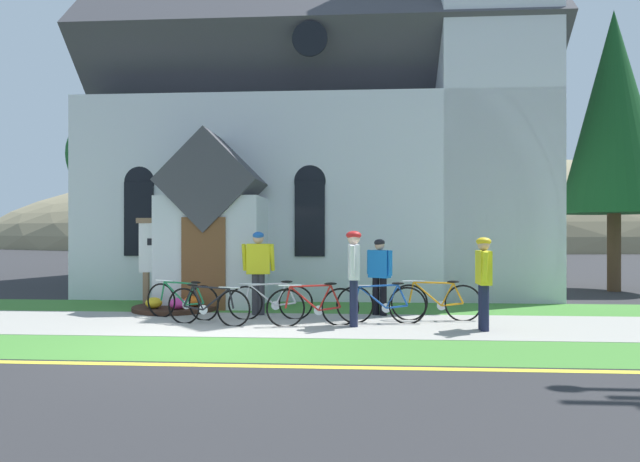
{
  "coord_description": "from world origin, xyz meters",
  "views": [
    {
      "loc": [
        2.46,
        -8.47,
        1.78
      ],
      "look_at": [
        1.72,
        2.89,
        1.79
      ],
      "focal_mm": 30.52,
      "sensor_mm": 36.0,
      "label": 1
    }
  ],
  "objects": [
    {
      "name": "ground",
      "position": [
        0.0,
        4.0,
        0.0
      ],
      "size": [
        140.0,
        140.0,
        0.0
      ],
      "primitive_type": "plane",
      "color": "#2B2B2D"
    },
    {
      "name": "sidewalk_slab",
      "position": [
        1.31,
        1.83,
        0.01
      ],
      "size": [
        32.0,
        2.69,
        0.01
      ],
      "primitive_type": "cube",
      "color": "#99968E",
      "rests_on": "ground"
    },
    {
      "name": "grass_verge",
      "position": [
        1.31,
        -0.37,
        0.0
      ],
      "size": [
        32.0,
        1.72,
        0.01
      ],
      "primitive_type": "cube",
      "color": "#427F33",
      "rests_on": "ground"
    },
    {
      "name": "church_lawn",
      "position": [
        1.31,
        4.17,
        0.0
      ],
      "size": [
        24.0,
        1.98,
        0.01
      ],
      "primitive_type": "cube",
      "color": "#427F33",
      "rests_on": "ground"
    },
    {
      "name": "curb_paint_stripe",
      "position": [
        1.31,
        -1.38,
        0.0
      ],
      "size": [
        28.0,
        0.16,
        0.01
      ],
      "primitive_type": "cube",
      "color": "yellow",
      "rests_on": "ground"
    },
    {
      "name": "church_building",
      "position": [
        1.67,
        10.1,
        5.14
      ],
      "size": [
        13.09,
        12.39,
        14.06
      ],
      "color": "silver",
      "rests_on": "ground"
    },
    {
      "name": "church_sign",
      "position": [
        -1.6,
        4.04,
        1.38
      ],
      "size": [
        2.16,
        0.23,
        2.09
      ],
      "color": "#7F6047",
      "rests_on": "ground"
    },
    {
      "name": "flower_bed",
      "position": [
        -1.6,
        3.52,
        0.1
      ],
      "size": [
        1.88,
        1.88,
        0.34
      ],
      "color": "#382319",
      "rests_on": "ground"
    },
    {
      "name": "bicycle_yellow",
      "position": [
        -0.34,
        1.68,
        0.37
      ],
      "size": [
        1.72,
        0.48,
        0.8
      ],
      "color": "black",
      "rests_on": "ground"
    },
    {
      "name": "bicycle_blue",
      "position": [
        2.96,
        2.09,
        0.38
      ],
      "size": [
        1.74,
        0.12,
        0.82
      ],
      "color": "black",
      "rests_on": "ground"
    },
    {
      "name": "bicycle_white",
      "position": [
        0.76,
        2.4,
        0.36
      ],
      "size": [
        1.7,
        0.24,
        0.8
      ],
      "color": "black",
      "rests_on": "ground"
    },
    {
      "name": "bicycle_silver",
      "position": [
        -1.06,
        2.36,
        0.37
      ],
      "size": [
        1.69,
        0.64,
        0.8
      ],
      "color": "black",
      "rests_on": "ground"
    },
    {
      "name": "bicycle_orange",
      "position": [
        1.67,
        1.68,
        0.38
      ],
      "size": [
        1.74,
        0.39,
        0.84
      ],
      "color": "black",
      "rests_on": "ground"
    },
    {
      "name": "bicycle_red",
      "position": [
        4.07,
        2.47,
        0.38
      ],
      "size": [
        1.8,
        0.1,
        0.82
      ],
      "color": "black",
      "rests_on": "ground"
    },
    {
      "name": "cyclist_in_yellow_jersey",
      "position": [
        2.43,
        1.68,
        1.07
      ],
      "size": [
        0.3,
        0.75,
        1.79
      ],
      "color": "#191E38",
      "rests_on": "ground"
    },
    {
      "name": "cyclist_in_blue_jersey",
      "position": [
        2.97,
        3.06,
        0.94
      ],
      "size": [
        0.52,
        0.52,
        1.61
      ],
      "color": "black",
      "rests_on": "ground"
    },
    {
      "name": "cyclist_in_green_jersey",
      "position": [
        4.75,
        1.41,
        0.98
      ],
      "size": [
        0.27,
        0.75,
        1.67
      ],
      "color": "#191E38",
      "rests_on": "ground"
    },
    {
      "name": "cyclist_in_white_jersey",
      "position": [
        0.4,
        2.93,
        1.05
      ],
      "size": [
        0.69,
        0.31,
        1.77
      ],
      "color": "#2D2D33",
      "rests_on": "ground"
    },
    {
      "name": "roadside_conifer",
      "position": [
        10.13,
        8.21,
        5.32
      ],
      "size": [
        3.06,
        3.06,
        8.38
      ],
      "color": "#4C3823",
      "rests_on": "ground"
    },
    {
      "name": "yard_deciduous_tree",
      "position": [
        -4.14,
        8.02,
        4.07
      ],
      "size": [
        4.4,
        4.4,
        5.83
      ],
      "color": "#4C3823",
      "rests_on": "ground"
    },
    {
      "name": "distant_hill",
      "position": [
        10.16,
        56.01,
        0.0
      ],
      "size": [
        105.74,
        43.24,
        20.3
      ],
      "primitive_type": "ellipsoid",
      "color": "#847A5B",
      "rests_on": "ground"
    }
  ]
}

